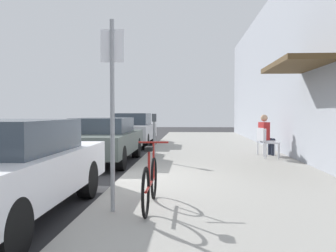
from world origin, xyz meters
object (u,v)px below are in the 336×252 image
Objects in this scene: parked_car_2 at (132,129)px; street_sign at (112,100)px; bicycle_0 at (150,182)px; cafe_chair_1 at (264,139)px; parked_car_1 at (103,139)px; seated_patron_1 at (266,133)px; parked_car_0 at (3,168)px; cafe_chair_0 at (269,141)px; parking_meter at (154,133)px.

street_sign is at bearing -82.22° from parked_car_2.
bicycle_0 is (0.49, 0.22, -1.16)m from street_sign.
bicycle_0 is 7.20m from cafe_chair_1.
parked_car_1 is 5.06× the size of cafe_chair_1.
parked_car_0 is at bearing -125.58° from seated_patron_1.
bicycle_0 reaches higher than cafe_chair_0.
parking_meter is 3.72m from seated_patron_1.
parking_meter is 3.42m from cafe_chair_0.
parked_car_2 is 5.06× the size of cafe_chair_0.
parking_meter is (1.55, -5.68, 0.14)m from parked_car_2.
parking_meter is at bearing -13.06° from parked_car_1.
parked_car_2 is at bearing 105.26° from parking_meter.
bicycle_0 is at bearing -116.59° from cafe_chair_0.
seated_patron_1 is at bearing 54.42° from parked_car_0.
street_sign reaches higher than cafe_chair_1.
parking_meter is at bearing 94.96° from bicycle_0.
parked_car_0 is 5.60m from parking_meter.
bicycle_0 is (1.99, -10.75, -0.27)m from parked_car_2.
parked_car_2 is at bearing 90.00° from parked_car_1.
parked_car_0 reaches higher than cafe_chair_0.
bicycle_0 is at bearing 24.26° from street_sign.
parked_car_2 is 5.89m from parking_meter.
cafe_chair_0 is (4.88, 0.35, -0.07)m from parked_car_1.
parked_car_1 is 5.06× the size of cafe_chair_0.
street_sign is at bearing 3.19° from parked_car_0.
street_sign is 2.99× the size of cafe_chair_1.
street_sign is 7.67m from cafe_chair_1.
street_sign reaches higher than parked_car_2.
parked_car_1 is 1.60m from parking_meter.
cafe_chair_1 is (2.90, 6.59, 0.14)m from bicycle_0.
bicycle_0 is 7.24m from seated_patron_1.
parked_car_1 is at bearing 166.94° from parking_meter.
seated_patron_1 is at bearing 13.35° from parked_car_1.
parked_car_0 is 1.69× the size of street_sign.
street_sign is 6.97m from cafe_chair_0.
parked_car_0 is 3.41× the size of seated_patron_1.
cafe_chair_0 is at bearing 4.11° from parked_car_1.
parking_meter is 5.11m from bicycle_0.
cafe_chair_1 is at bearing 89.99° from cafe_chair_0.
cafe_chair_1 is (4.89, 6.89, -0.09)m from parked_car_0.
parking_meter reaches higher than bicycle_0.
parked_car_2 is at bearing 100.48° from bicycle_0.
cafe_chair_0 is at bearing 60.58° from street_sign.
cafe_chair_1 is 0.20m from seated_patron_1.
bicycle_0 reaches higher than cafe_chair_1.
parking_meter is at bearing -74.74° from parked_car_2.
cafe_chair_0 is (3.33, 0.71, -0.26)m from parking_meter.
parking_meter is at bearing 73.92° from parked_car_0.
parking_meter is (1.55, 5.38, 0.17)m from parked_car_0.
parked_car_2 reaches higher than cafe_chair_0.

